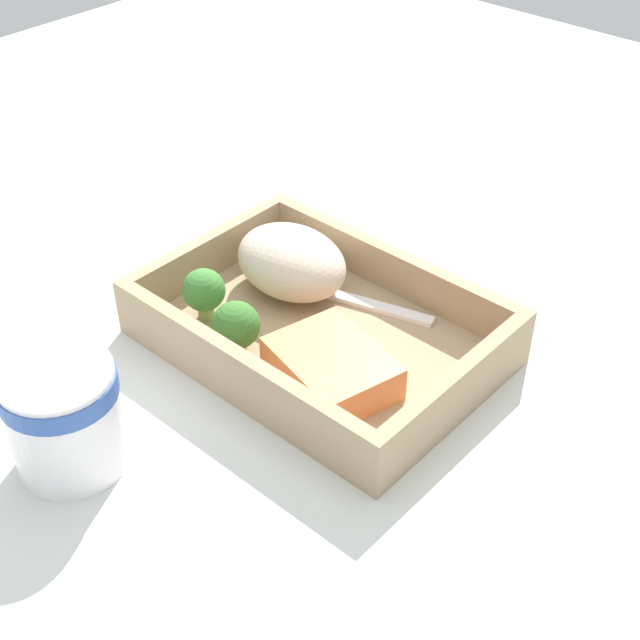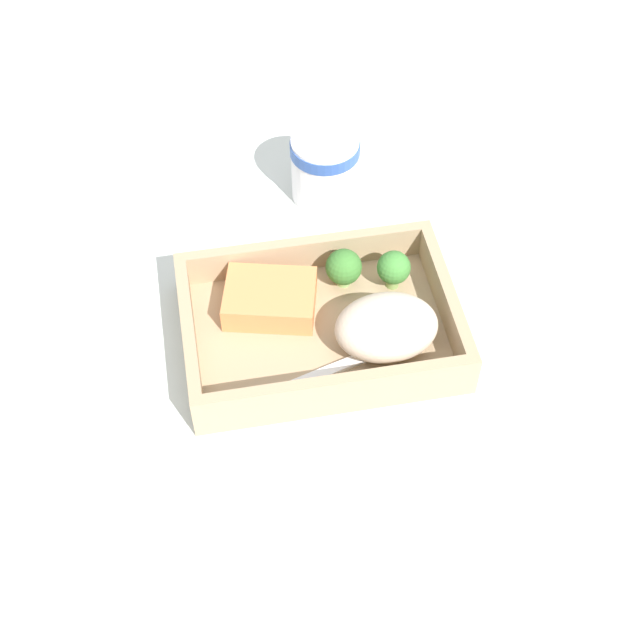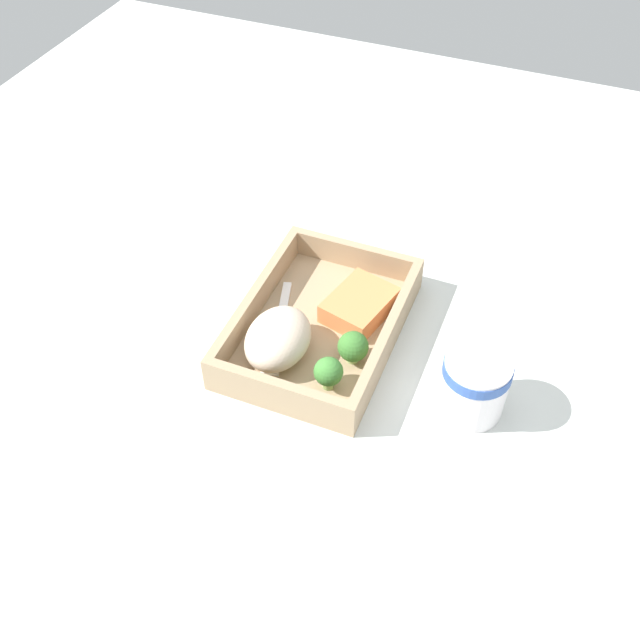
# 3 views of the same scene
# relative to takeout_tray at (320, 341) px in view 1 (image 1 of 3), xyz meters

# --- Properties ---
(ground_plane) EXTENTS (1.60, 1.60, 0.02)m
(ground_plane) POSITION_rel_takeout_tray_xyz_m (0.00, 0.00, -0.02)
(ground_plane) COLOR silver
(takeout_tray) EXTENTS (0.27, 0.19, 0.01)m
(takeout_tray) POSITION_rel_takeout_tray_xyz_m (0.00, 0.00, 0.00)
(takeout_tray) COLOR tan
(takeout_tray) RESTS_ON ground_plane
(tray_rim) EXTENTS (0.27, 0.19, 0.04)m
(tray_rim) POSITION_rel_takeout_tray_xyz_m (0.00, 0.00, 0.02)
(tray_rim) COLOR tan
(tray_rim) RESTS_ON takeout_tray
(salmon_fillet) EXTENTS (0.11, 0.09, 0.03)m
(salmon_fillet) POSITION_rel_takeout_tray_xyz_m (-0.04, 0.04, 0.02)
(salmon_fillet) COLOR #EA844C
(salmon_fillet) RESTS_ON takeout_tray
(mashed_potatoes) EXTENTS (0.10, 0.08, 0.06)m
(mashed_potatoes) POSITION_rel_takeout_tray_xyz_m (0.06, -0.03, 0.03)
(mashed_potatoes) COLOR beige
(mashed_potatoes) RESTS_ON takeout_tray
(broccoli_floret_1) EXTENTS (0.04, 0.04, 0.04)m
(broccoli_floret_1) POSITION_rel_takeout_tray_xyz_m (0.04, 0.06, 0.03)
(broccoli_floret_1) COLOR #88AC63
(broccoli_floret_1) RESTS_ON takeout_tray
(broccoli_floret_2) EXTENTS (0.04, 0.04, 0.04)m
(broccoli_floret_2) POSITION_rel_takeout_tray_xyz_m (0.09, 0.04, 0.03)
(broccoli_floret_2) COLOR #7D9B51
(broccoli_floret_2) RESTS_ON takeout_tray
(fork) EXTENTS (0.16, 0.06, 0.00)m
(fork) POSITION_rel_takeout_tray_xyz_m (0.03, -0.05, 0.01)
(fork) COLOR white
(fork) RESTS_ON takeout_tray
(paper_cup) EXTENTS (0.08, 0.08, 0.08)m
(paper_cup) POSITION_rel_takeout_tray_xyz_m (0.04, 0.21, 0.04)
(paper_cup) COLOR white
(paper_cup) RESTS_ON ground_plane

